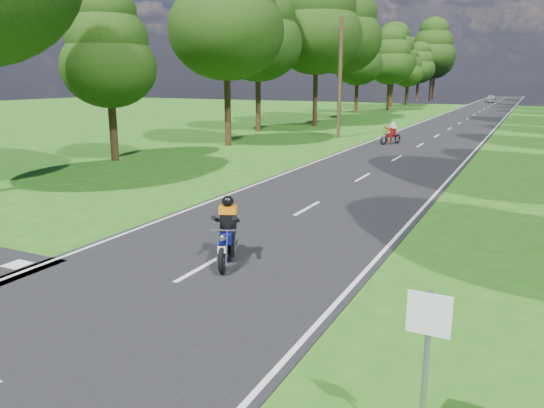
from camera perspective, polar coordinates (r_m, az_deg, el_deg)
The scene contains 9 objects.
ground at distance 10.39m, azimuth -13.74°, elevation -10.15°, with size 160.00×160.00×0.00m, color #255A14.
main_road at distance 57.68m, azimuth 20.29°, elevation 8.60°, with size 7.00×140.00×0.02m, color black.
road_markings at distance 55.84m, azimuth 19.93°, elevation 8.51°, with size 7.40×140.00×0.01m.
treeline at distance 67.56m, azimuth 23.14°, elevation 15.98°, with size 40.00×115.35×14.78m.
telegraph_pole at distance 37.27m, azimuth 7.33°, elevation 13.34°, with size 1.20×0.26×8.00m.
road_sign at distance 5.92m, azimuth 16.30°, elevation -14.84°, with size 0.45×0.07×2.00m.
rider_near_blue at distance 11.91m, azimuth -4.87°, elevation -2.78°, with size 0.60×1.80×1.50m, color #0C0F8C, non-canonical shape.
rider_far_red at distance 34.09m, azimuth 12.68°, elevation 7.45°, with size 0.54×1.63×1.36m, color #A70C24, non-canonical shape.
distant_car at distance 96.78m, azimuth 22.49°, elevation 10.45°, with size 1.50×3.72×1.27m, color #ABADB2.
Camera 1 is at (6.28, -7.19, 4.10)m, focal length 35.00 mm.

